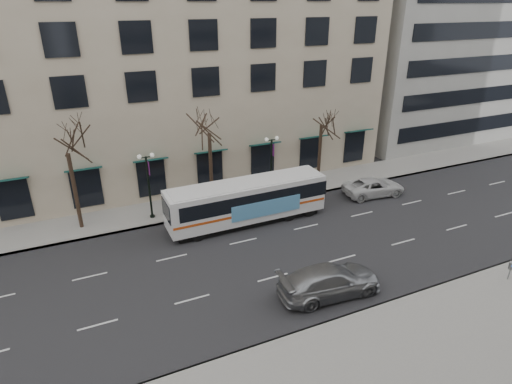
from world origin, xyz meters
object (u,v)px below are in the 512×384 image
tree_far_mid (209,121)px  city_bus (248,200)px  lamp_post_right (271,163)px  pay_station (511,267)px  tree_far_left (65,140)px  white_pickup (374,187)px  tree_far_right (322,114)px  silver_car (330,281)px  lamp_post_left (149,183)px

tree_far_mid → city_bus: (1.45, -3.98, -5.14)m
tree_far_mid → lamp_post_right: bearing=-6.8°
pay_station → city_bus: bearing=151.9°
tree_far_mid → pay_station: tree_far_mid is taller
tree_far_left → white_pickup: bearing=-9.6°
tree_far_right → tree_far_mid: bearing=180.0°
silver_car → city_bus: bearing=8.3°
silver_car → lamp_post_right: bearing=-8.1°
lamp_post_right → pay_station: 18.25m
white_pickup → lamp_post_right: bearing=74.1°
white_pickup → city_bus: bearing=96.8°
tree_far_mid → lamp_post_right: tree_far_mid is taller
tree_far_right → pay_station: (2.48, -17.13, -5.44)m
tree_far_mid → tree_far_right: 10.01m
silver_car → tree_far_right: bearing=-25.6°
tree_far_mid → tree_far_right: bearing=-0.0°
pay_station → tree_far_right: bearing=120.1°
lamp_post_right → tree_far_mid: bearing=173.2°
lamp_post_right → city_bus: bearing=-136.5°
lamp_post_left → tree_far_left: bearing=173.2°
tree_far_right → lamp_post_right: tree_far_right is taller
lamp_post_right → pay_station: size_ratio=4.54×
city_bus → silver_car: bearing=-85.9°
silver_car → white_pickup: 14.66m
tree_far_mid → silver_car: (2.22, -13.78, -6.04)m
silver_car → white_pickup: (10.85, 9.86, -0.14)m
tree_far_left → white_pickup: tree_far_left is taller
tree_far_left → lamp_post_left: 6.29m
tree_far_left → tree_far_mid: size_ratio=0.98×
tree_far_right → pay_station: 18.14m
tree_far_left → white_pickup: 24.15m
tree_far_right → pay_station: size_ratio=7.02×
tree_far_mid → city_bus: size_ratio=0.72×
silver_car → pay_station: bearing=-104.2°
tree_far_left → tree_far_right: 20.00m
city_bus → pay_station: bearing=-50.4°
tree_far_right → city_bus: tree_far_right is taller
tree_far_left → lamp_post_left: bearing=-6.8°
tree_far_left → pay_station: tree_far_left is taller
tree_far_right → lamp_post_left: size_ratio=1.55×
lamp_post_left → silver_car: bearing=-61.3°
lamp_post_left → silver_car: size_ratio=0.87×
silver_car → white_pickup: size_ratio=1.14×
lamp_post_left → lamp_post_right: 10.00m
tree_far_right → silver_car: (-7.78, -13.78, -5.56)m
tree_far_mid → silver_car: 15.21m
tree_far_right → city_bus: 10.52m
tree_far_mid → silver_car: tree_far_mid is taller
lamp_post_right → tree_far_right: bearing=6.9°
tree_far_mid → lamp_post_left: (-4.99, -0.60, -3.96)m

